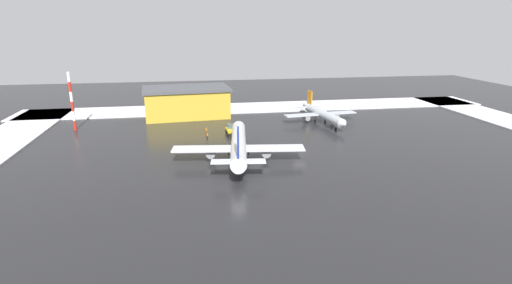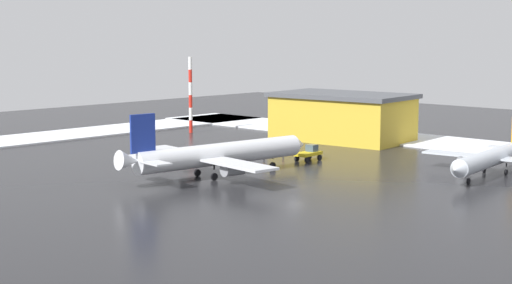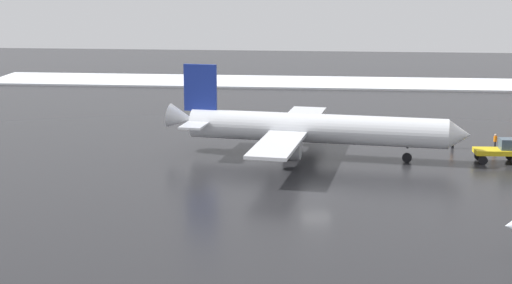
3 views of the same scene
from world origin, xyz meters
The scene contains 9 objects.
ground_plane centered at (0.00, 0.00, 0.00)m, with size 240.00×240.00×0.00m, color #232326.
snow_bank_far centered at (0.00, -50.00, 0.15)m, with size 152.00×16.00×0.29m, color white.
airplane_parked_portside centered at (13.32, 1.13, 3.13)m, with size 26.58×31.92×9.48m.
airplane_parked_starboard centered at (-13.78, -25.94, 2.51)m, with size 21.31×25.61×7.60m.
pushback_tug centered at (12.89, -18.34, 1.28)m, with size 2.48×4.69×2.50m.
ground_crew_by_nose_gear centered at (18.97, -19.09, 0.97)m, with size 0.36×0.36×1.71m.
ground_crew_near_tug centered at (18.99, -14.54, 0.97)m, with size 0.36×0.36×1.71m.
antenna_mast centered at (52.74, -29.23, 7.58)m, with size 0.70×0.70×15.16m.
cargo_hangar centered at (23.72, -40.88, 4.44)m, with size 26.25×17.19×8.80m.
Camera 1 is at (22.60, 78.52, 26.65)m, focal length 28.00 mm.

